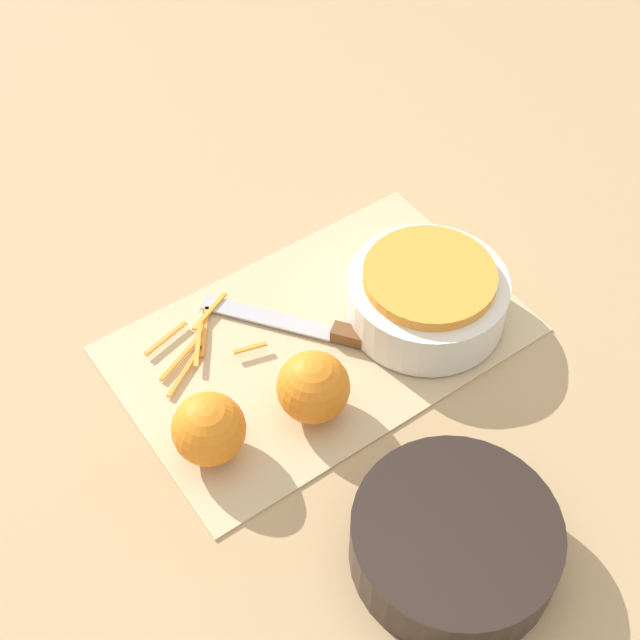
{
  "coord_description": "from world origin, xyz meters",
  "views": [
    {
      "loc": [
        0.37,
        0.53,
        0.8
      ],
      "look_at": [
        0.0,
        0.0,
        0.04
      ],
      "focal_mm": 50.0,
      "sensor_mm": 36.0,
      "label": 1
    }
  ],
  "objects": [
    {
      "name": "ground_plane",
      "position": [
        0.0,
        0.0,
        0.0
      ],
      "size": [
        4.0,
        4.0,
        0.0
      ],
      "primitive_type": "plane",
      "color": "tan"
    },
    {
      "name": "cutting_board",
      "position": [
        0.0,
        0.0,
        0.0
      ],
      "size": [
        0.46,
        0.29,
        0.01
      ],
      "color": "#CCB284",
      "rests_on": "ground_plane"
    },
    {
      "name": "bowl_speckled",
      "position": [
        -0.12,
        0.04,
        0.04
      ],
      "size": [
        0.18,
        0.18,
        0.07
      ],
      "color": "silver",
      "rests_on": "cutting_board"
    },
    {
      "name": "bowl_dark",
      "position": [
        0.05,
        0.29,
        0.03
      ],
      "size": [
        0.2,
        0.2,
        0.06
      ],
      "color": "black",
      "rests_on": "ground_plane"
    },
    {
      "name": "knife",
      "position": [
        -0.02,
        0.02,
        0.01
      ],
      "size": [
        0.17,
        0.22,
        0.02
      ],
      "rotation": [
        0.0,
        0.0,
        -0.93
      ],
      "color": "brown",
      "rests_on": "cutting_board"
    },
    {
      "name": "orange_left",
      "position": [
        0.06,
        0.08,
        0.05
      ],
      "size": [
        0.08,
        0.08,
        0.08
      ],
      "color": "orange",
      "rests_on": "cutting_board"
    },
    {
      "name": "orange_right",
      "position": [
        0.18,
        0.06,
        0.04
      ],
      "size": [
        0.08,
        0.08,
        0.08
      ],
      "color": "orange",
      "rests_on": "cutting_board"
    },
    {
      "name": "peel_pile",
      "position": [
        0.12,
        -0.07,
        0.01
      ],
      "size": [
        0.13,
        0.1,
        0.01
      ],
      "color": "orange",
      "rests_on": "cutting_board"
    }
  ]
}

